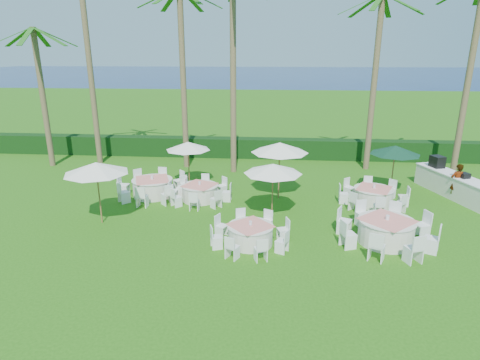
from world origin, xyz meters
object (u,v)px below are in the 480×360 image
at_px(banquet_table_f, 373,196).
at_px(buffet_table, 454,185).
at_px(umbrella_a, 96,168).
at_px(staff_person, 457,182).
at_px(banquet_table_e, 200,192).
at_px(umbrella_c, 188,146).
at_px(umbrella_b, 273,169).
at_px(banquet_table_b, 250,234).
at_px(banquet_table_d, 153,187).
at_px(umbrella_d, 280,148).
at_px(banquet_table_c, 386,230).
at_px(umbrella_green, 395,150).

relative_size(banquet_table_f, buffet_table, 0.65).
height_order(umbrella_a, staff_person, umbrella_a).
relative_size(banquet_table_e, umbrella_c, 1.25).
bearing_deg(umbrella_b, staff_person, 18.70).
bearing_deg(umbrella_c, banquet_table_b, -60.42).
relative_size(banquet_table_d, buffet_table, 0.71).
height_order(banquet_table_d, umbrella_a, umbrella_a).
relative_size(umbrella_c, umbrella_d, 0.87).
height_order(buffet_table, staff_person, staff_person).
distance_m(banquet_table_d, umbrella_c, 2.61).
bearing_deg(banquet_table_e, buffet_table, 7.37).
height_order(banquet_table_b, banquet_table_d, banquet_table_d).
bearing_deg(banquet_table_f, banquet_table_c, -96.33).
relative_size(banquet_table_b, staff_person, 1.63).
height_order(banquet_table_b, umbrella_green, umbrella_green).
bearing_deg(umbrella_green, banquet_table_d, -174.12).
relative_size(banquet_table_d, banquet_table_f, 1.09).
relative_size(banquet_table_d, umbrella_green, 1.38).
height_order(banquet_table_e, banquet_table_f, banquet_table_f).
distance_m(umbrella_green, buffet_table, 3.21).
relative_size(umbrella_b, umbrella_green, 0.98).
relative_size(banquet_table_f, umbrella_a, 1.21).
distance_m(umbrella_c, buffet_table, 12.49).
bearing_deg(banquet_table_e, staff_person, 5.13).
height_order(umbrella_a, umbrella_c, umbrella_a).
bearing_deg(banquet_table_f, umbrella_green, 50.92).
xyz_separation_m(banquet_table_e, umbrella_green, (8.73, 1.49, 1.76)).
xyz_separation_m(banquet_table_f, umbrella_d, (-4.11, 0.43, 1.97)).
bearing_deg(buffet_table, banquet_table_e, -172.63).
xyz_separation_m(banquet_table_b, umbrella_green, (6.21, 5.63, 1.76)).
xyz_separation_m(umbrella_b, buffet_table, (8.29, 3.23, -1.49)).
bearing_deg(umbrella_c, buffet_table, -1.55).
distance_m(banquet_table_b, banquet_table_f, 6.64).
bearing_deg(staff_person, banquet_table_f, 2.57).
relative_size(banquet_table_b, umbrella_a, 1.12).
bearing_deg(banquet_table_f, umbrella_d, 173.99).
distance_m(buffet_table, staff_person, 0.56).
xyz_separation_m(banquet_table_f, umbrella_green, (1.11, 1.37, 1.74)).
height_order(banquet_table_b, umbrella_a, umbrella_a).
height_order(umbrella_c, umbrella_d, umbrella_d).
bearing_deg(umbrella_c, umbrella_b, -41.02).
bearing_deg(umbrella_d, umbrella_a, -153.89).
height_order(banquet_table_b, staff_person, staff_person).
relative_size(banquet_table_f, umbrella_d, 1.14).
distance_m(umbrella_green, staff_person, 3.02).
xyz_separation_m(umbrella_c, staff_person, (12.28, -0.80, -1.22)).
relative_size(banquet_table_f, umbrella_b, 1.28).
xyz_separation_m(umbrella_c, umbrella_green, (9.60, -0.34, 0.08)).
distance_m(banquet_table_c, umbrella_a, 10.75).
relative_size(banquet_table_c, buffet_table, 0.73).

